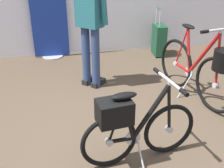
# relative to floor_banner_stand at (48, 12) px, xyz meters

# --- Properties ---
(ground_plane) EXTENTS (7.41, 7.41, 0.00)m
(ground_plane) POSITION_rel_floor_banner_stand_xyz_m (0.47, -2.68, -0.79)
(ground_plane) COLOR brown
(floor_banner_stand) EXTENTS (0.60, 0.36, 1.75)m
(floor_banner_stand) POSITION_rel_floor_banner_stand_xyz_m (0.00, 0.00, 0.00)
(floor_banner_stand) COLOR #B7B7BC
(floor_banner_stand) RESTS_ON ground_plane
(folding_bike_foreground) EXTENTS (1.07, 0.53, 0.76)m
(folding_bike_foreground) POSITION_rel_floor_banner_stand_xyz_m (0.66, -2.90, -0.42)
(folding_bike_foreground) COLOR black
(folding_bike_foreground) RESTS_ON ground_plane
(display_bike_left) EXTENTS (0.52, 1.38, 0.98)m
(display_bike_left) POSITION_rel_floor_banner_stand_xyz_m (1.76, -2.00, -0.34)
(display_bike_left) COLOR black
(display_bike_left) RESTS_ON ground_plane
(visitor_near_wall) EXTENTS (0.40, 0.40, 1.71)m
(visitor_near_wall) POSITION_rel_floor_banner_stand_xyz_m (0.53, -1.29, 0.20)
(visitor_near_wall) COLOR navy
(visitor_near_wall) RESTS_ON ground_plane
(rolling_suitcase) EXTENTS (0.21, 0.37, 0.83)m
(rolling_suitcase) POSITION_rel_floor_banner_stand_xyz_m (1.87, -0.28, -0.51)
(rolling_suitcase) COLOR #19472D
(rolling_suitcase) RESTS_ON ground_plane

